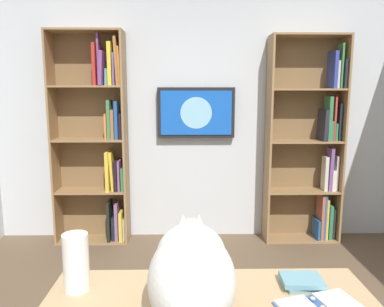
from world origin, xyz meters
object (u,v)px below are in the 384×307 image
(cat, at_px, (191,270))
(paper_towel_roll, at_px, (76,262))
(desk_book_stack, at_px, (302,282))
(bookshelf_left, at_px, (312,146))
(bookshelf_right, at_px, (99,138))
(wall_mounted_tv, at_px, (196,113))

(cat, relative_size, paper_towel_roll, 2.68)
(paper_towel_roll, distance_m, desk_book_stack, 0.99)
(bookshelf_left, bearing_deg, bookshelf_right, 0.04)
(desk_book_stack, bearing_deg, bookshelf_right, -59.28)
(wall_mounted_tv, height_order, desk_book_stack, wall_mounted_tv)
(desk_book_stack, bearing_deg, paper_towel_roll, 0.58)
(wall_mounted_tv, relative_size, desk_book_stack, 4.54)
(bookshelf_right, xyz_separation_m, desk_book_stack, (-1.43, 2.41, -0.36))
(cat, xyz_separation_m, desk_book_stack, (-0.49, -0.19, -0.15))
(bookshelf_left, bearing_deg, wall_mounted_tv, -3.68)
(bookshelf_left, relative_size, cat, 3.24)
(cat, distance_m, desk_book_stack, 0.55)
(bookshelf_left, xyz_separation_m, desk_book_stack, (0.84, 2.41, -0.27))
(cat, height_order, desk_book_stack, cat)
(desk_book_stack, bearing_deg, cat, 20.95)
(paper_towel_roll, bearing_deg, bookshelf_right, -79.58)
(wall_mounted_tv, bearing_deg, bookshelf_left, 176.32)
(bookshelf_left, xyz_separation_m, wall_mounted_tv, (1.25, -0.08, 0.35))
(wall_mounted_tv, relative_size, paper_towel_roll, 3.27)
(bookshelf_left, relative_size, paper_towel_roll, 8.68)
(bookshelf_left, height_order, bookshelf_right, bookshelf_right)
(bookshelf_right, distance_m, desk_book_stack, 2.83)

